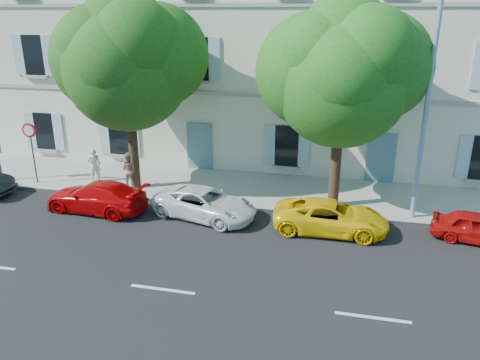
% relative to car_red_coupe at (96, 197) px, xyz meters
% --- Properties ---
extents(ground, '(90.00, 90.00, 0.00)m').
position_rel_car_red_coupe_xyz_m(ground, '(4.79, -0.85, -0.61)').
color(ground, black).
extents(sidewalk, '(36.00, 4.50, 0.15)m').
position_rel_car_red_coupe_xyz_m(sidewalk, '(4.79, 3.60, -0.54)').
color(sidewalk, '#A09E96').
rests_on(sidewalk, ground).
extents(kerb, '(36.00, 0.16, 0.16)m').
position_rel_car_red_coupe_xyz_m(kerb, '(4.79, 1.43, -0.53)').
color(kerb, '#9E998E').
rests_on(kerb, ground).
extents(building, '(28.00, 7.00, 12.00)m').
position_rel_car_red_coupe_xyz_m(building, '(4.79, 9.35, 5.39)').
color(building, beige).
rests_on(building, ground).
extents(car_red_coupe, '(4.35, 2.04, 1.23)m').
position_rel_car_red_coupe_xyz_m(car_red_coupe, '(0.00, 0.00, 0.00)').
color(car_red_coupe, '#BF0507').
rests_on(car_red_coupe, ground).
extents(car_white_coupe, '(4.53, 2.93, 1.16)m').
position_rel_car_red_coupe_xyz_m(car_white_coupe, '(4.51, 0.39, -0.03)').
color(car_white_coupe, white).
rests_on(car_white_coupe, ground).
extents(car_yellow_supercar, '(4.21, 1.96, 1.17)m').
position_rel_car_red_coupe_xyz_m(car_yellow_supercar, '(9.41, 0.22, -0.03)').
color(car_yellow_supercar, yellow).
rests_on(car_yellow_supercar, ground).
extents(car_red_hatchback, '(3.34, 1.89, 1.07)m').
position_rel_car_red_coupe_xyz_m(car_red_hatchback, '(14.54, 0.54, -0.08)').
color(car_red_hatchback, '#B00C0A').
rests_on(car_red_hatchback, ground).
extents(tree_left, '(5.35, 5.35, 8.30)m').
position_rel_car_red_coupe_xyz_m(tree_left, '(0.55, 2.56, 4.88)').
color(tree_left, '#3A2819').
rests_on(tree_left, sidewalk).
extents(tree_right, '(5.19, 5.19, 7.99)m').
position_rel_car_red_coupe_xyz_m(tree_right, '(9.41, 2.39, 4.66)').
color(tree_right, '#3A2819').
rests_on(tree_right, sidewalk).
extents(road_sign, '(0.66, 0.11, 2.85)m').
position_rel_car_red_coupe_xyz_m(road_sign, '(-4.23, 2.03, 1.59)').
color(road_sign, '#383A3D').
rests_on(road_sign, sidewalk).
extents(street_lamp, '(0.33, 1.89, 8.84)m').
position_rel_car_red_coupe_xyz_m(street_lamp, '(12.48, 1.72, 4.54)').
color(street_lamp, '#7293BF').
rests_on(street_lamp, sidewalk).
extents(pedestrian_a, '(0.69, 0.66, 1.59)m').
position_rel_car_red_coupe_xyz_m(pedestrian_a, '(-1.65, 2.84, 0.33)').
color(pedestrian_a, silver).
rests_on(pedestrian_a, sidewalk).
extents(pedestrian_b, '(0.84, 0.68, 1.63)m').
position_rel_car_red_coupe_xyz_m(pedestrian_b, '(0.27, 2.51, 0.35)').
color(pedestrian_b, tan).
rests_on(pedestrian_b, sidewalk).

